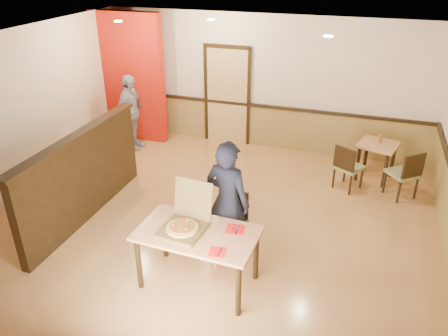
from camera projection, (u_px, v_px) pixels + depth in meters
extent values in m
plane|color=tan|center=(207.00, 231.00, 6.81)|extent=(7.00, 7.00, 0.00)
plane|color=black|center=(203.00, 49.00, 5.54)|extent=(7.00, 7.00, 0.00)
plane|color=beige|center=(264.00, 83.00, 9.14)|extent=(7.00, 0.00, 7.00)
plane|color=beige|center=(6.00, 121.00, 7.16)|extent=(0.00, 7.00, 7.00)
cube|color=olive|center=(262.00, 126.00, 9.54)|extent=(7.00, 0.04, 0.90)
cube|color=black|center=(263.00, 106.00, 9.31)|extent=(7.00, 0.06, 0.06)
cube|color=tan|center=(227.00, 96.00, 9.49)|extent=(0.90, 0.06, 2.10)
cube|color=black|center=(83.00, 178.00, 6.89)|extent=(0.14, 3.00, 1.40)
cube|color=black|center=(76.00, 136.00, 6.56)|extent=(0.20, 3.10, 0.05)
cube|color=#B6190D|center=(130.00, 78.00, 9.53)|extent=(1.60, 0.20, 2.78)
cylinder|color=#FFF0B2|center=(118.00, 21.00, 7.72)|extent=(0.14, 0.14, 0.02)
cylinder|color=#FFF0B2|center=(211.00, 20.00, 7.89)|extent=(0.14, 0.14, 0.02)
cylinder|color=#FFF0B2|center=(328.00, 36.00, 6.42)|extent=(0.14, 0.14, 0.02)
cube|color=tan|center=(197.00, 233.00, 5.41)|extent=(1.53, 0.92, 0.04)
cylinder|color=black|center=(139.00, 263.00, 5.52)|extent=(0.07, 0.07, 0.76)
cylinder|color=black|center=(165.00, 233.00, 6.10)|extent=(0.07, 0.07, 0.76)
cylinder|color=black|center=(238.00, 290.00, 5.09)|extent=(0.07, 0.07, 0.76)
cylinder|color=black|center=(256.00, 255.00, 5.67)|extent=(0.07, 0.07, 0.76)
cube|color=olive|center=(229.00, 226.00, 6.13)|extent=(0.45, 0.45, 0.06)
cube|color=black|center=(234.00, 204.00, 6.20)|extent=(0.43, 0.04, 0.43)
cylinder|color=black|center=(213.00, 246.00, 6.14)|extent=(0.04, 0.04, 0.39)
cylinder|color=black|center=(221.00, 231.00, 6.46)|extent=(0.04, 0.04, 0.39)
cylinder|color=black|center=(238.00, 251.00, 6.04)|extent=(0.04, 0.04, 0.39)
cylinder|color=black|center=(245.00, 236.00, 6.35)|extent=(0.04, 0.04, 0.39)
cube|color=olive|center=(349.00, 167.00, 7.83)|extent=(0.58, 0.58, 0.06)
cube|color=black|center=(344.00, 158.00, 7.61)|extent=(0.37, 0.23, 0.41)
cylinder|color=black|center=(361.00, 179.00, 7.93)|extent=(0.04, 0.04, 0.37)
cylinder|color=black|center=(350.00, 185.00, 7.72)|extent=(0.04, 0.04, 0.37)
cylinder|color=black|center=(345.00, 172.00, 8.16)|extent=(0.04, 0.04, 0.37)
cylinder|color=black|center=(334.00, 178.00, 7.95)|extent=(0.04, 0.04, 0.37)
cube|color=olive|center=(403.00, 173.00, 7.57)|extent=(0.63, 0.63, 0.06)
cube|color=black|center=(414.00, 166.00, 7.29)|extent=(0.35, 0.30, 0.43)
cylinder|color=black|center=(401.00, 180.00, 7.89)|extent=(0.04, 0.04, 0.39)
cylinder|color=black|center=(416.00, 189.00, 7.59)|extent=(0.04, 0.04, 0.39)
cylinder|color=black|center=(384.00, 183.00, 7.78)|extent=(0.04, 0.04, 0.39)
cylinder|color=black|center=(399.00, 193.00, 7.47)|extent=(0.04, 0.04, 0.39)
cube|color=tan|center=(378.00, 145.00, 8.05)|extent=(0.82, 0.82, 0.04)
cylinder|color=black|center=(357.00, 164.00, 8.15)|extent=(0.07, 0.07, 0.68)
cylinder|color=black|center=(366.00, 154.00, 8.52)|extent=(0.07, 0.07, 0.68)
cylinder|color=black|center=(385.00, 171.00, 7.89)|extent=(0.07, 0.07, 0.68)
cylinder|color=black|center=(393.00, 160.00, 8.27)|extent=(0.07, 0.07, 0.68)
imported|color=black|center=(227.00, 202.00, 5.87)|extent=(0.73, 0.55, 1.78)
imported|color=#9A9AA2|center=(131.00, 113.00, 9.24)|extent=(0.42, 0.96, 1.63)
cube|color=brown|center=(182.00, 230.00, 5.41)|extent=(0.57, 0.57, 0.04)
cube|color=brown|center=(193.00, 199.00, 5.53)|extent=(0.53, 0.15, 0.52)
cylinder|color=#E5BB53|center=(182.00, 228.00, 5.39)|extent=(0.44, 0.44, 0.03)
cube|color=red|center=(217.00, 252.00, 5.05)|extent=(0.22, 0.22, 0.00)
cylinder|color=silver|center=(215.00, 251.00, 5.05)|extent=(0.03, 0.17, 0.01)
cube|color=silver|center=(220.00, 252.00, 5.04)|extent=(0.04, 0.18, 0.00)
cube|color=red|center=(235.00, 229.00, 5.45)|extent=(0.26, 0.26, 0.01)
cylinder|color=silver|center=(233.00, 229.00, 5.46)|extent=(0.04, 0.19, 0.01)
cube|color=silver|center=(237.00, 230.00, 5.44)|extent=(0.05, 0.20, 0.00)
cylinder|color=#91591A|center=(380.00, 139.00, 8.05)|extent=(0.06, 0.06, 0.15)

